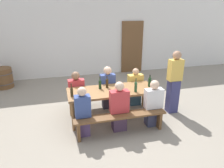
# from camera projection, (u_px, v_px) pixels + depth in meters

# --- Properties ---
(ground_plane) EXTENTS (24.00, 24.00, 0.00)m
(ground_plane) POSITION_uv_depth(u_px,v_px,m) (112.00, 117.00, 5.29)
(ground_plane) COLOR gray
(back_wall) EXTENTS (14.00, 0.20, 3.20)m
(back_wall) POSITION_uv_depth(u_px,v_px,m) (87.00, 35.00, 8.12)
(back_wall) COLOR white
(back_wall) RESTS_ON ground
(wooden_door) EXTENTS (0.90, 0.06, 2.10)m
(wooden_door) POSITION_uv_depth(u_px,v_px,m) (132.00, 47.00, 8.63)
(wooden_door) COLOR brown
(wooden_door) RESTS_ON ground
(tasting_table) EXTENTS (2.13, 0.84, 0.75)m
(tasting_table) POSITION_uv_depth(u_px,v_px,m) (112.00, 93.00, 5.05)
(tasting_table) COLOR olive
(tasting_table) RESTS_ON ground
(bench_near) EXTENTS (2.03, 0.30, 0.45)m
(bench_near) POSITION_uv_depth(u_px,v_px,m) (120.00, 119.00, 4.51)
(bench_near) COLOR brown
(bench_near) RESTS_ON ground
(bench_far) EXTENTS (2.03, 0.30, 0.45)m
(bench_far) POSITION_uv_depth(u_px,v_px,m) (105.00, 93.00, 5.81)
(bench_far) COLOR brown
(bench_far) RESTS_ON ground
(wine_bottle_0) EXTENTS (0.08, 0.08, 0.30)m
(wine_bottle_0) POSITION_uv_depth(u_px,v_px,m) (150.00, 82.00, 5.20)
(wine_bottle_0) COLOR #143319
(wine_bottle_0) RESTS_ON tasting_table
(wine_bottle_1) EXTENTS (0.07, 0.07, 0.31)m
(wine_bottle_1) POSITION_uv_depth(u_px,v_px,m) (100.00, 84.00, 5.06)
(wine_bottle_1) COLOR #143319
(wine_bottle_1) RESTS_ON tasting_table
(wine_bottle_2) EXTENTS (0.06, 0.06, 0.31)m
(wine_bottle_2) POSITION_uv_depth(u_px,v_px,m) (72.00, 92.00, 4.61)
(wine_bottle_2) COLOR #332814
(wine_bottle_2) RESTS_ON tasting_table
(wine_bottle_3) EXTENTS (0.07, 0.07, 0.30)m
(wine_bottle_3) POSITION_uv_depth(u_px,v_px,m) (107.00, 83.00, 5.12)
(wine_bottle_3) COLOR #332814
(wine_bottle_3) RESTS_ON tasting_table
(wine_bottle_4) EXTENTS (0.07, 0.07, 0.33)m
(wine_bottle_4) POSITION_uv_depth(u_px,v_px,m) (136.00, 87.00, 4.86)
(wine_bottle_4) COLOR #234C2D
(wine_bottle_4) RESTS_ON tasting_table
(wine_glass_0) EXTENTS (0.07, 0.07, 0.17)m
(wine_glass_0) POSITION_uv_depth(u_px,v_px,m) (71.00, 90.00, 4.72)
(wine_glass_0) COLOR silver
(wine_glass_0) RESTS_ON tasting_table
(wine_glass_1) EXTENTS (0.06, 0.06, 0.16)m
(wine_glass_1) POSITION_uv_depth(u_px,v_px,m) (85.00, 94.00, 4.50)
(wine_glass_1) COLOR silver
(wine_glass_1) RESTS_ON tasting_table
(seated_guest_near_0) EXTENTS (0.33, 0.24, 1.11)m
(seated_guest_near_0) POSITION_uv_depth(u_px,v_px,m) (83.00, 113.00, 4.40)
(seated_guest_near_0) COLOR #57406E
(seated_guest_near_0) RESTS_ON ground
(seated_guest_near_1) EXTENTS (0.41, 0.24, 1.15)m
(seated_guest_near_1) POSITION_uv_depth(u_px,v_px,m) (119.00, 108.00, 4.58)
(seated_guest_near_1) COLOR #453048
(seated_guest_near_1) RESTS_ON ground
(seated_guest_near_2) EXTENTS (0.41, 0.24, 1.11)m
(seated_guest_near_2) POSITION_uv_depth(u_px,v_px,m) (153.00, 104.00, 4.79)
(seated_guest_near_2) COLOR #373A57
(seated_guest_near_2) RESTS_ON ground
(seated_guest_far_0) EXTENTS (0.41, 0.24, 1.10)m
(seated_guest_far_0) POSITION_uv_depth(u_px,v_px,m) (77.00, 93.00, 5.43)
(seated_guest_far_0) COLOR #4D5335
(seated_guest_far_0) RESTS_ON ground
(seated_guest_far_1) EXTENTS (0.39, 0.24, 1.18)m
(seated_guest_far_1) POSITION_uv_depth(u_px,v_px,m) (108.00, 88.00, 5.61)
(seated_guest_far_1) COLOR #302A39
(seated_guest_far_1) RESTS_ON ground
(seated_guest_far_2) EXTENTS (0.41, 0.24, 1.07)m
(seated_guest_far_2) POSITION_uv_depth(u_px,v_px,m) (135.00, 88.00, 5.82)
(seated_guest_far_2) COLOR #284658
(seated_guest_far_2) RESTS_ON ground
(standing_host) EXTENTS (0.34, 0.24, 1.63)m
(standing_host) POSITION_uv_depth(u_px,v_px,m) (174.00, 83.00, 5.31)
(standing_host) COLOR navy
(standing_host) RESTS_ON ground
(wine_barrel) EXTENTS (0.66, 0.66, 0.69)m
(wine_barrel) POSITION_uv_depth(u_px,v_px,m) (3.00, 78.00, 7.12)
(wine_barrel) COLOR brown
(wine_barrel) RESTS_ON ground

